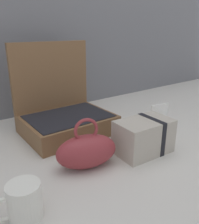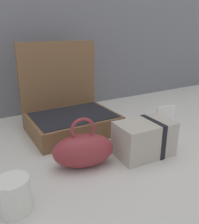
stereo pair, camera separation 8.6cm
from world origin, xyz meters
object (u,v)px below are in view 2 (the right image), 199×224
coffee_mug (13,195)px  cream_toiletry_bag (145,138)px  teal_pouch_handbag (83,150)px  open_suitcase (69,112)px  info_card_left (166,118)px

coffee_mug → cream_toiletry_bag: bearing=6.8°
teal_pouch_handbag → cream_toiletry_bag: bearing=-10.2°
open_suitcase → info_card_left: 0.44m
open_suitcase → info_card_left: bearing=-32.5°
coffee_mug → info_card_left: size_ratio=1.03×
open_suitcase → teal_pouch_handbag: open_suitcase is taller
info_card_left → teal_pouch_handbag: bearing=-159.0°
teal_pouch_handbag → coffee_mug: size_ratio=1.87×
cream_toiletry_bag → open_suitcase: bearing=112.3°
open_suitcase → coffee_mug: size_ratio=3.22×
teal_pouch_handbag → cream_toiletry_bag: teal_pouch_handbag is taller
cream_toiletry_bag → coffee_mug: (-0.48, -0.06, -0.02)m
open_suitcase → teal_pouch_handbag: 0.33m
open_suitcase → coffee_mug: bearing=-129.0°
teal_pouch_handbag → cream_toiletry_bag: (0.23, -0.04, 0.00)m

